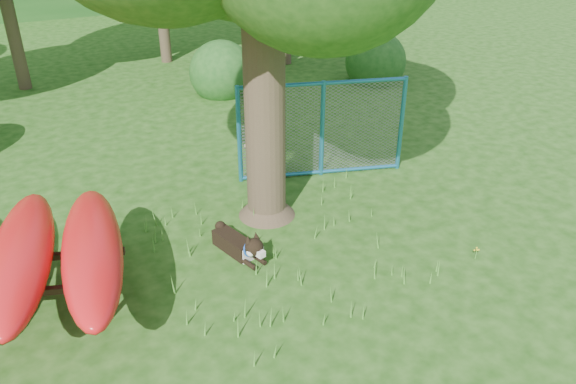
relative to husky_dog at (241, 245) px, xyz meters
name	(u,v)px	position (x,y,z in m)	size (l,w,h in m)	color
ground	(312,291)	(0.59, -1.29, -0.20)	(80.00, 80.00, 0.00)	#19440D
wooden_post	(255,167)	(0.92, 1.51, 0.51)	(0.36, 0.18, 1.34)	#6D6252
husky_dog	(241,245)	(0.00, 0.00, 0.00)	(0.56, 1.24, 0.56)	black
fence_section	(322,129)	(2.55, 1.96, 0.79)	(3.25, 1.01, 3.27)	teal
wildflower_clump	(477,250)	(3.27, -1.73, -0.04)	(0.09, 0.08, 0.20)	#509731
shrub_right	(374,81)	(7.09, 6.71, -0.20)	(1.80, 1.80, 1.80)	#1B4E19
shrub_mid	(223,93)	(2.59, 7.71, -0.20)	(1.80, 1.80, 1.80)	#1B4E19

